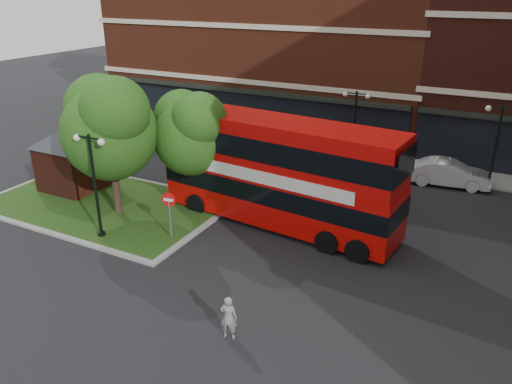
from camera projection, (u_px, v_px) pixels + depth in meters
The scene contains 15 objects.
ground at pixel (198, 268), 20.78m from camera, with size 120.00×120.00×0.00m, color black.
pavement_far at pixel (332, 155), 34.25m from camera, with size 44.00×3.00×0.12m, color slate.
terrace_far_left at pixel (275, 35), 41.09m from camera, with size 26.00×12.00×14.00m, color maroon.
traffic_island at pixel (104, 204), 26.60m from camera, with size 12.60×7.60×0.15m.
kiosk at pixel (71, 151), 27.82m from camera, with size 6.51×6.51×3.60m.
tree_island_west at pixel (108, 123), 23.82m from camera, with size 5.40×4.71×7.21m.
tree_island_east at pixel (191, 130), 24.79m from camera, with size 4.46×3.90×6.29m.
lamp_island at pixel (95, 182), 22.18m from camera, with size 1.72×0.36×5.00m.
lamp_far_left at pixel (354, 126), 30.69m from camera, with size 1.72×0.36×5.00m.
lamp_far_right at pixel (496, 144), 27.29m from camera, with size 1.72×0.36×5.00m.
bus at pixel (278, 166), 23.61m from camera, with size 12.15×3.93×4.56m.
woman at pixel (229, 317), 16.45m from camera, with size 0.58×0.38×1.60m, color gray.
car_silver at pixel (265, 144), 34.08m from camera, with size 1.84×4.58×1.56m, color #B9BDC1.
car_white at pixel (449, 173), 29.01m from camera, with size 1.60×4.60×1.51m, color silver.
no_entry_sign at pixel (169, 207), 22.39m from camera, with size 0.66×0.17×2.38m.
Camera 1 is at (10.40, -14.78, 11.00)m, focal length 35.00 mm.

